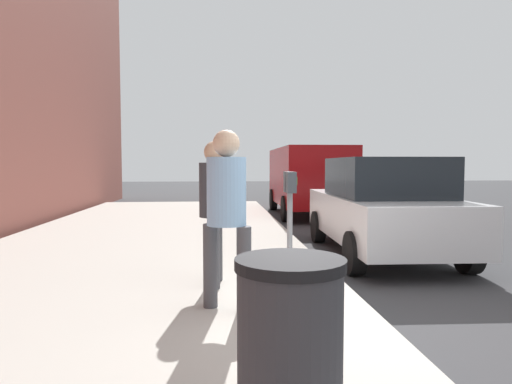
{
  "coord_description": "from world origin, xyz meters",
  "views": [
    {
      "loc": [
        -4.29,
        1.62,
        1.65
      ],
      "look_at": [
        1.4,
        1.12,
        1.3
      ],
      "focal_mm": 31.47,
      "sensor_mm": 36.0,
      "label": 1
    }
  ],
  "objects_px": {
    "parking_meter": "(290,203)",
    "parked_van_far": "(308,177)",
    "pedestrian_at_meter": "(215,200)",
    "parked_sedan_near": "(382,207)",
    "pedestrian_bystander": "(227,203)",
    "trash_bin": "(290,352)"
  },
  "relations": [
    {
      "from": "parking_meter",
      "to": "parked_van_far",
      "type": "xyz_separation_m",
      "value": [
        8.83,
        -2.05,
        0.09
      ]
    },
    {
      "from": "parked_van_far",
      "to": "trash_bin",
      "type": "xyz_separation_m",
      "value": [
        -12.1,
        2.59,
        -0.6
      ]
    },
    {
      "from": "pedestrian_at_meter",
      "to": "parked_sedan_near",
      "type": "height_order",
      "value": "pedestrian_at_meter"
    },
    {
      "from": "pedestrian_at_meter",
      "to": "trash_bin",
      "type": "bearing_deg",
      "value": -77.82
    },
    {
      "from": "pedestrian_at_meter",
      "to": "pedestrian_bystander",
      "type": "distance_m",
      "value": 1.02
    },
    {
      "from": "pedestrian_bystander",
      "to": "parked_sedan_near",
      "type": "height_order",
      "value": "pedestrian_bystander"
    },
    {
      "from": "pedestrian_bystander",
      "to": "pedestrian_at_meter",
      "type": "bearing_deg",
      "value": 38.93
    },
    {
      "from": "parked_van_far",
      "to": "parking_meter",
      "type": "bearing_deg",
      "value": 166.92
    },
    {
      "from": "pedestrian_bystander",
      "to": "parked_sedan_near",
      "type": "xyz_separation_m",
      "value": [
        3.23,
        -2.87,
        -0.36
      ]
    },
    {
      "from": "pedestrian_at_meter",
      "to": "pedestrian_bystander",
      "type": "bearing_deg",
      "value": -77.98
    },
    {
      "from": "pedestrian_bystander",
      "to": "trash_bin",
      "type": "bearing_deg",
      "value": -140.84
    },
    {
      "from": "parking_meter",
      "to": "pedestrian_bystander",
      "type": "height_order",
      "value": "pedestrian_bystander"
    },
    {
      "from": "pedestrian_bystander",
      "to": "trash_bin",
      "type": "xyz_separation_m",
      "value": [
        -2.27,
        -0.28,
        -0.6
      ]
    },
    {
      "from": "parking_meter",
      "to": "parked_sedan_near",
      "type": "xyz_separation_m",
      "value": [
        2.23,
        -2.05,
        -0.27
      ]
    },
    {
      "from": "pedestrian_at_meter",
      "to": "parked_sedan_near",
      "type": "relative_size",
      "value": 0.4
    },
    {
      "from": "pedestrian_at_meter",
      "to": "pedestrian_bystander",
      "type": "height_order",
      "value": "pedestrian_bystander"
    },
    {
      "from": "pedestrian_at_meter",
      "to": "pedestrian_bystander",
      "type": "xyz_separation_m",
      "value": [
        -1.01,
        -0.12,
        0.05
      ]
    },
    {
      "from": "parking_meter",
      "to": "trash_bin",
      "type": "bearing_deg",
      "value": 170.65
    },
    {
      "from": "parked_van_far",
      "to": "parked_sedan_near",
      "type": "bearing_deg",
      "value": 179.98
    },
    {
      "from": "pedestrian_at_meter",
      "to": "parked_van_far",
      "type": "height_order",
      "value": "parked_van_far"
    },
    {
      "from": "pedestrian_at_meter",
      "to": "parked_sedan_near",
      "type": "bearing_deg",
      "value": 41.85
    },
    {
      "from": "parking_meter",
      "to": "parked_van_far",
      "type": "relative_size",
      "value": 0.27
    }
  ]
}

